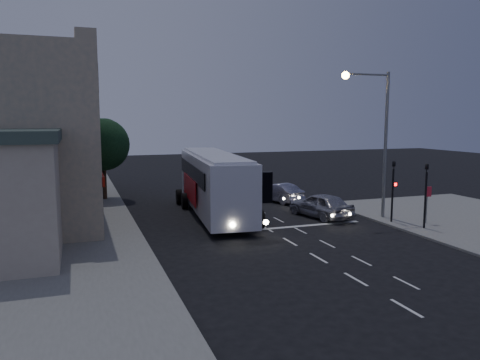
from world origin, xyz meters
name	(u,v)px	position (x,y,z in m)	size (l,w,h in m)	color
ground	(282,237)	(0.00, 0.00, 0.00)	(120.00, 120.00, 0.00)	black
sidewalk_far	(30,223)	(-13.00, 8.00, 0.06)	(12.00, 50.00, 0.12)	slate
road_markings	(279,222)	(1.29, 3.31, 0.00)	(8.00, 30.55, 0.01)	silver
tour_bus	(214,182)	(-1.75, 6.87, 2.19)	(4.12, 13.42, 4.05)	silver
car_suv	(321,205)	(4.44, 3.80, 0.80)	(1.90, 4.72, 1.61)	#9F9EA7
car_sedan_a	(278,192)	(4.21, 9.92, 0.71)	(1.51, 4.32, 1.42)	#9694A8
car_sedan_b	(253,182)	(4.47, 15.96, 0.77)	(2.17, 5.33, 1.55)	silver
car_sedan_c	(227,174)	(3.92, 21.83, 0.77)	(2.55, 5.54, 1.54)	#A9A9A9
traffic_signal_main	(393,184)	(7.60, 0.78, 2.42)	(0.25, 0.35, 4.10)	black
traffic_signal_side	(426,188)	(8.30, -1.20, 2.42)	(0.18, 0.15, 4.10)	black
regulatory_sign	(428,199)	(9.30, -0.24, 1.60)	(0.45, 0.12, 2.20)	slate
streetlight	(377,128)	(7.34, 2.20, 5.73)	(3.32, 0.44, 9.00)	slate
main_building	(7,138)	(-13.96, 8.00, 5.16)	(10.12, 12.00, 11.00)	gray
low_building_north	(34,154)	(-13.50, 20.00, 3.39)	(9.40, 9.40, 6.50)	#B3A997
street_tree	(103,142)	(-8.21, 15.02, 4.50)	(4.00, 4.00, 6.20)	black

